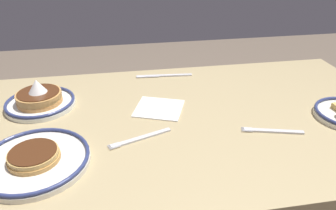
{
  "coord_description": "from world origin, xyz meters",
  "views": [
    {
      "loc": [
        0.22,
        0.86,
        1.25
      ],
      "look_at": [
        0.07,
        -0.04,
        0.76
      ],
      "focal_mm": 34.77,
      "sensor_mm": 36.0,
      "label": 1
    }
  ],
  "objects_px": {
    "plate_far_companion": "(35,160)",
    "fork_far": "(272,131)",
    "plate_near_main": "(40,100)",
    "butter_knife": "(164,76)",
    "paper_napkin": "(159,108)",
    "fork_near": "(140,138)"
  },
  "relations": [
    {
      "from": "plate_near_main",
      "to": "butter_knife",
      "type": "relative_size",
      "value": 1.01
    },
    {
      "from": "plate_far_companion",
      "to": "butter_knife",
      "type": "relative_size",
      "value": 1.23
    },
    {
      "from": "butter_knife",
      "to": "fork_far",
      "type": "bearing_deg",
      "value": 118.59
    },
    {
      "from": "plate_near_main",
      "to": "fork_near",
      "type": "bearing_deg",
      "value": 141.02
    },
    {
      "from": "paper_napkin",
      "to": "fork_far",
      "type": "xyz_separation_m",
      "value": [
        -0.31,
        0.19,
        0.0
      ]
    },
    {
      "from": "plate_near_main",
      "to": "fork_far",
      "type": "height_order",
      "value": "plate_near_main"
    },
    {
      "from": "plate_far_companion",
      "to": "fork_near",
      "type": "relative_size",
      "value": 1.49
    },
    {
      "from": "plate_near_main",
      "to": "fork_far",
      "type": "relative_size",
      "value": 1.27
    },
    {
      "from": "plate_near_main",
      "to": "plate_far_companion",
      "type": "bearing_deg",
      "value": 96.81
    },
    {
      "from": "plate_far_companion",
      "to": "butter_knife",
      "type": "bearing_deg",
      "value": -129.8
    },
    {
      "from": "fork_near",
      "to": "butter_knife",
      "type": "distance_m",
      "value": 0.45
    },
    {
      "from": "fork_near",
      "to": "fork_far",
      "type": "xyz_separation_m",
      "value": [
        -0.39,
        0.03,
        0.0
      ]
    },
    {
      "from": "paper_napkin",
      "to": "fork_near",
      "type": "distance_m",
      "value": 0.18
    },
    {
      "from": "paper_napkin",
      "to": "fork_far",
      "type": "relative_size",
      "value": 0.84
    },
    {
      "from": "plate_near_main",
      "to": "plate_far_companion",
      "type": "relative_size",
      "value": 0.82
    },
    {
      "from": "plate_near_main",
      "to": "fork_far",
      "type": "bearing_deg",
      "value": 158.16
    },
    {
      "from": "plate_far_companion",
      "to": "fork_far",
      "type": "xyz_separation_m",
      "value": [
        -0.66,
        -0.04,
        -0.01
      ]
    },
    {
      "from": "plate_far_companion",
      "to": "fork_near",
      "type": "height_order",
      "value": "plate_far_companion"
    },
    {
      "from": "fork_far",
      "to": "plate_near_main",
      "type": "bearing_deg",
      "value": -21.84
    },
    {
      "from": "plate_far_companion",
      "to": "plate_near_main",
      "type": "bearing_deg",
      "value": -83.19
    },
    {
      "from": "fork_near",
      "to": "fork_far",
      "type": "distance_m",
      "value": 0.39
    },
    {
      "from": "plate_far_companion",
      "to": "paper_napkin",
      "type": "relative_size",
      "value": 1.84
    }
  ]
}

